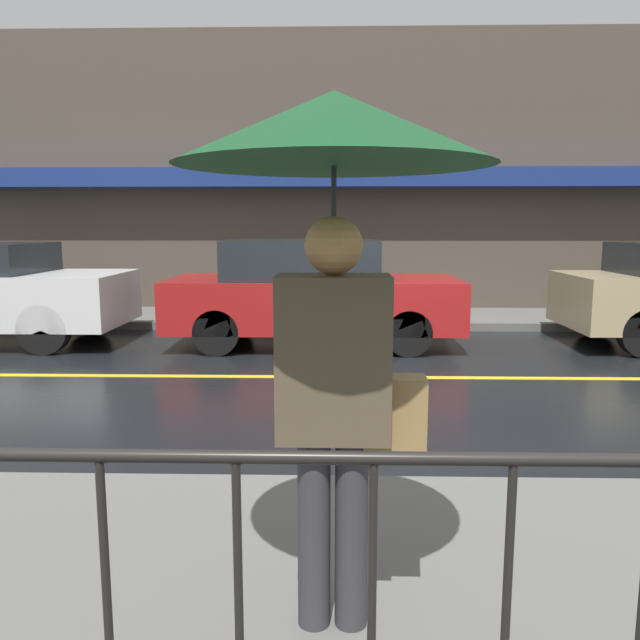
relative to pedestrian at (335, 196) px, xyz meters
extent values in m
plane|color=black|center=(0.98, 4.67, -1.85)|extent=(80.00, 80.00, 0.00)
cube|color=#60605E|center=(0.98, 0.22, -1.78)|extent=(28.00, 2.57, 0.13)
cube|color=#60605E|center=(0.98, 8.80, -1.78)|extent=(28.00, 1.94, 0.13)
cube|color=gold|center=(0.98, 4.67, -1.84)|extent=(25.20, 0.12, 0.01)
cube|color=#4C4238|center=(0.98, 9.92, 0.82)|extent=(28.00, 0.30, 5.33)
cube|color=navy|center=(0.98, 9.50, 0.75)|extent=(16.80, 0.55, 0.35)
cylinder|color=black|center=(-0.60, -0.82, -1.20)|extent=(0.02, 0.02, 1.02)
cylinder|color=black|center=(-0.25, -0.82, -1.20)|extent=(0.02, 0.02, 1.02)
cylinder|color=#333338|center=(-0.08, 0.00, -1.32)|extent=(0.13, 0.13, 0.79)
cylinder|color=#333338|center=(0.07, 0.00, -1.32)|extent=(0.13, 0.13, 0.79)
cube|color=brown|center=(0.00, 0.00, -0.61)|extent=(0.43, 0.26, 0.63)
sphere|color=tan|center=(0.00, 0.00, -0.18)|extent=(0.22, 0.22, 0.22)
cylinder|color=#262628|center=(0.00, 0.00, -0.25)|extent=(0.02, 0.02, 0.71)
cone|color=#144723|center=(0.00, 0.00, 0.24)|extent=(1.18, 1.18, 0.26)
cube|color=#9E7A47|center=(0.23, 0.00, -0.83)|extent=(0.24, 0.12, 0.30)
cylinder|color=black|center=(-3.93, 7.41, -1.51)|extent=(0.68, 0.22, 0.68)
cylinder|color=black|center=(-3.93, 5.87, -1.51)|extent=(0.68, 0.22, 0.68)
cube|color=maroon|center=(-0.31, 6.64, -1.23)|extent=(4.14, 1.76, 0.71)
cube|color=#1E2328|center=(-0.47, 6.64, -0.60)|extent=(2.16, 1.62, 0.55)
cylinder|color=black|center=(0.98, 7.41, -1.54)|extent=(0.62, 0.22, 0.62)
cylinder|color=black|center=(0.98, 5.86, -1.54)|extent=(0.62, 0.22, 0.62)
cylinder|color=black|center=(-1.59, 7.41, -1.54)|extent=(0.62, 0.22, 0.62)
cylinder|color=black|center=(-1.59, 5.86, -1.54)|extent=(0.62, 0.22, 0.62)
cylinder|color=black|center=(4.08, 7.40, -1.52)|extent=(0.65, 0.22, 0.65)
camera|label=1|loc=(0.00, -2.33, -0.10)|focal=35.00mm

